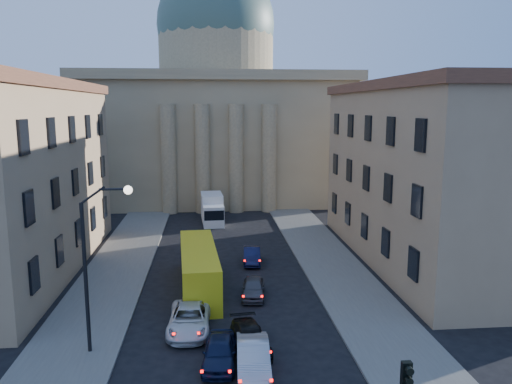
{
  "coord_description": "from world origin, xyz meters",
  "views": [
    {
      "loc": [
        -1.13,
        -16.85,
        12.67
      ],
      "look_at": [
        1.93,
        16.08,
        7.01
      ],
      "focal_mm": 35.0,
      "sensor_mm": 36.0,
      "label": 1
    }
  ],
  "objects_px": {
    "car_left_near": "(220,352)",
    "city_bus": "(199,267)",
    "car_right_near": "(253,358)",
    "box_truck": "(212,210)",
    "street_lamp": "(95,255)"
  },
  "relations": [
    {
      "from": "car_left_near",
      "to": "car_right_near",
      "type": "distance_m",
      "value": 1.83
    },
    {
      "from": "street_lamp",
      "to": "city_bus",
      "type": "height_order",
      "value": "street_lamp"
    },
    {
      "from": "car_left_near",
      "to": "box_truck",
      "type": "distance_m",
      "value": 31.0
    },
    {
      "from": "city_bus",
      "to": "box_truck",
      "type": "relative_size",
      "value": 1.83
    },
    {
      "from": "box_truck",
      "to": "street_lamp",
      "type": "bearing_deg",
      "value": -104.94
    },
    {
      "from": "car_left_near",
      "to": "box_truck",
      "type": "bearing_deg",
      "value": 95.4
    },
    {
      "from": "street_lamp",
      "to": "city_bus",
      "type": "relative_size",
      "value": 0.83
    },
    {
      "from": "street_lamp",
      "to": "car_left_near",
      "type": "bearing_deg",
      "value": -15.79
    },
    {
      "from": "car_right_near",
      "to": "box_truck",
      "type": "height_order",
      "value": "box_truck"
    },
    {
      "from": "street_lamp",
      "to": "box_truck",
      "type": "distance_m",
      "value": 30.1
    },
    {
      "from": "car_left_near",
      "to": "city_bus",
      "type": "bearing_deg",
      "value": 101.67
    },
    {
      "from": "car_left_near",
      "to": "street_lamp",
      "type": "bearing_deg",
      "value": 169.34
    },
    {
      "from": "street_lamp",
      "to": "box_truck",
      "type": "bearing_deg",
      "value": 78.36
    },
    {
      "from": "car_left_near",
      "to": "city_bus",
      "type": "relative_size",
      "value": 0.38
    },
    {
      "from": "car_right_near",
      "to": "box_truck",
      "type": "distance_m",
      "value": 31.92
    }
  ]
}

